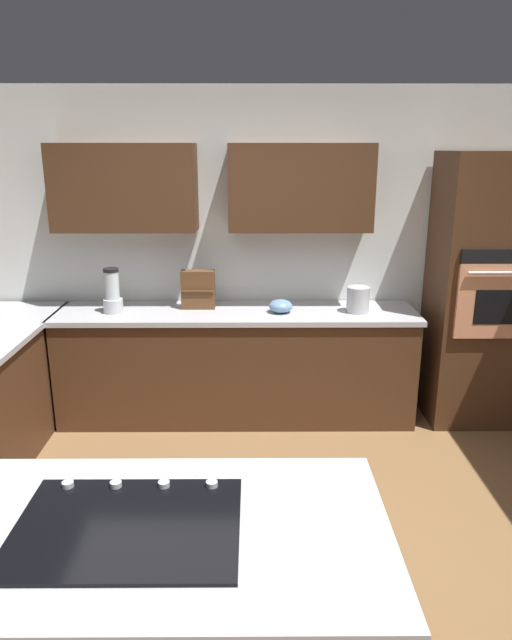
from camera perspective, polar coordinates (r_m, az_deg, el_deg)
ground_plane at (r=3.44m, az=-0.88°, el=-21.85°), size 14.00×14.00×0.00m
wall_back at (r=4.80m, az=-1.52°, el=8.06°), size 6.00×0.44×2.60m
lower_cabinets_back at (r=4.74m, az=-1.93°, el=-4.58°), size 2.80×0.60×0.86m
countertop_back at (r=4.59m, az=-1.98°, el=0.67°), size 2.84×0.64×0.04m
island_base at (r=2.44m, az=-11.67°, el=-28.26°), size 1.71×0.84×0.86m
island_top at (r=2.15m, az=-12.41°, el=-19.68°), size 1.79×0.92×0.04m
wall_oven at (r=4.89m, az=21.51°, el=2.63°), size 0.80×0.66×2.11m
cooktop at (r=2.14m, az=-12.42°, el=-19.00°), size 0.76×0.56×0.03m
blender at (r=4.63m, az=-13.86°, el=2.50°), size 0.15×0.15×0.35m
mixing_bowl at (r=4.53m, az=2.42°, el=1.37°), size 0.19×0.19×0.10m
spice_rack at (r=4.64m, az=-5.68°, el=2.98°), size 0.26×0.11×0.31m
kettle at (r=4.59m, az=9.95°, el=1.97°), size 0.17×0.17×0.20m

